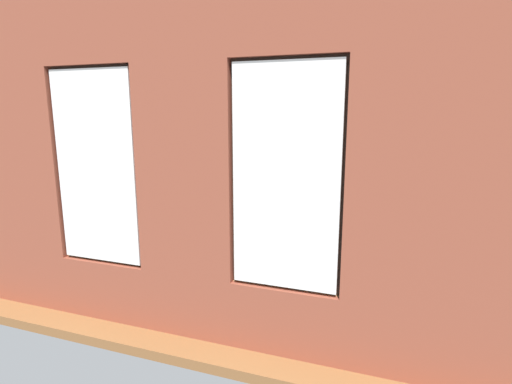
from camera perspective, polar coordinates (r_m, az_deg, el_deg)
The scene contains 20 objects.
ground_plane at distance 6.35m, azimuth 1.94°, elevation -8.54°, with size 7.25×5.90×0.10m, color brown.
brick_wall_with_windows at distance 3.62m, azimuth -10.27°, elevation 5.13°, with size 6.65×0.30×3.47m.
white_wall_right at distance 7.48m, azimuth -23.38°, elevation 7.56°, with size 0.10×4.90×3.47m, color silver.
couch_by_window at distance 4.64m, azimuth -8.07°, elevation -11.39°, with size 1.81×0.87×0.80m.
couch_left at distance 6.09m, azimuth 26.62°, elevation -6.90°, with size 0.96×1.88×0.80m.
coffee_table at distance 6.75m, azimuth 0.96°, elevation -3.38°, with size 1.54×0.78×0.44m.
cup_ceramic at distance 6.74m, azimuth 4.75°, elevation -2.56°, with size 0.08×0.08×0.10m, color silver.
candle_jar at distance 6.58m, azimuth 1.60°, elevation -2.81°, with size 0.08×0.08×0.11m, color #B7333D.
table_plant_small at distance 6.76m, azimuth -3.06°, elevation -1.80°, with size 0.15×0.15×0.24m.
remote_gray at distance 6.74m, azimuth 0.97°, elevation -2.87°, with size 0.05×0.17×0.02m, color #59595B.
media_console at distance 7.95m, azimuth -18.04°, elevation -2.43°, with size 1.04×0.42×0.58m, color black.
tv_flatscreen at distance 7.83m, azimuth -18.31°, elevation 2.13°, with size 1.03×0.20×0.69m.
papasan_chair at distance 7.58m, azimuth 5.97°, elevation -1.37°, with size 1.12×1.12×0.70m.
potted_plant_near_tv at distance 6.84m, azimuth -19.39°, elevation -3.30°, with size 0.75×0.71×1.11m.
potted_plant_mid_room_small at distance 6.35m, azimuth 12.91°, elevation -3.72°, with size 0.46×0.46×0.73m.
potted_plant_foreground_right at distance 8.93m, azimuth -10.84°, elevation 1.76°, with size 0.91×1.05×1.21m.
potted_plant_corner_near_left at distance 7.84m, azimuth 26.39°, elevation 0.21°, with size 1.01×0.86×1.36m.
potted_plant_corner_far_left at distance 4.13m, azimuth 32.53°, elevation -13.34°, with size 0.74×0.76×1.09m.
potted_plant_beside_window_right at distance 5.35m, azimuth -24.56°, elevation -3.57°, with size 0.84×0.87×1.35m.
potted_plant_by_left_couch at distance 7.35m, azimuth 22.31°, elevation -3.12°, with size 0.32×0.32×0.60m.
Camera 1 is at (-1.78, 5.70, 2.12)m, focal length 28.00 mm.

